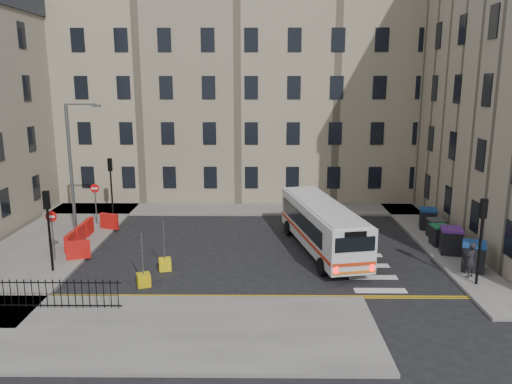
{
  "coord_description": "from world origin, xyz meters",
  "views": [
    {
      "loc": [
        -1.56,
        -27.53,
        9.45
      ],
      "look_at": [
        -1.82,
        1.48,
        3.0
      ],
      "focal_mm": 35.0,
      "sensor_mm": 36.0,
      "label": 1
    }
  ],
  "objects_px": {
    "bus": "(322,225)",
    "wheelie_bin_e": "(428,219)",
    "wheelie_bin_b": "(451,240)",
    "pedestrian": "(470,260)",
    "bollard_yellow": "(165,264)",
    "wheelie_bin_a": "(473,256)",
    "wheelie_bin_c": "(440,235)",
    "bollard_chevron": "(144,280)",
    "wheelie_bin_d": "(436,228)",
    "streetlamp": "(71,168)"
  },
  "relations": [
    {
      "from": "bollard_chevron",
      "to": "wheelie_bin_d",
      "type": "bearing_deg",
      "value": 24.01
    },
    {
      "from": "wheelie_bin_c",
      "to": "wheelie_bin_d",
      "type": "bearing_deg",
      "value": 76.02
    },
    {
      "from": "bollard_yellow",
      "to": "wheelie_bin_d",
      "type": "bearing_deg",
      "value": 18.33
    },
    {
      "from": "streetlamp",
      "to": "wheelie_bin_e",
      "type": "xyz_separation_m",
      "value": [
        22.24,
        1.51,
        -3.53
      ]
    },
    {
      "from": "pedestrian",
      "to": "bollard_chevron",
      "type": "relative_size",
      "value": 2.9
    },
    {
      "from": "bollard_chevron",
      "to": "wheelie_bin_e",
      "type": "bearing_deg",
      "value": 29.07
    },
    {
      "from": "wheelie_bin_b",
      "to": "pedestrian",
      "type": "xyz_separation_m",
      "value": [
        -0.37,
        -3.52,
        0.15
      ]
    },
    {
      "from": "wheelie_bin_b",
      "to": "wheelie_bin_d",
      "type": "height_order",
      "value": "wheelie_bin_b"
    },
    {
      "from": "wheelie_bin_d",
      "to": "wheelie_bin_e",
      "type": "relative_size",
      "value": 0.83
    },
    {
      "from": "pedestrian",
      "to": "wheelie_bin_a",
      "type": "bearing_deg",
      "value": -159.21
    },
    {
      "from": "bollard_yellow",
      "to": "pedestrian",
      "type": "bearing_deg",
      "value": -4.5
    },
    {
      "from": "wheelie_bin_d",
      "to": "wheelie_bin_a",
      "type": "bearing_deg",
      "value": -93.23
    },
    {
      "from": "wheelie_bin_a",
      "to": "wheelie_bin_d",
      "type": "xyz_separation_m",
      "value": [
        -0.03,
        5.35,
        -0.14
      ]
    },
    {
      "from": "wheelie_bin_c",
      "to": "wheelie_bin_d",
      "type": "height_order",
      "value": "wheelie_bin_c"
    },
    {
      "from": "wheelie_bin_a",
      "to": "bollard_yellow",
      "type": "relative_size",
      "value": 2.7
    },
    {
      "from": "wheelie_bin_c",
      "to": "bollard_chevron",
      "type": "xyz_separation_m",
      "value": [
        -15.91,
        -5.75,
        -0.44
      ]
    },
    {
      "from": "wheelie_bin_b",
      "to": "bollard_chevron",
      "type": "height_order",
      "value": "wheelie_bin_b"
    },
    {
      "from": "wheelie_bin_d",
      "to": "pedestrian",
      "type": "height_order",
      "value": "pedestrian"
    },
    {
      "from": "streetlamp",
      "to": "wheelie_bin_c",
      "type": "bearing_deg",
      "value": -4.72
    },
    {
      "from": "wheelie_bin_e",
      "to": "pedestrian",
      "type": "height_order",
      "value": "pedestrian"
    },
    {
      "from": "streetlamp",
      "to": "wheelie_bin_d",
      "type": "xyz_separation_m",
      "value": [
        22.14,
        -0.33,
        -3.61
      ]
    },
    {
      "from": "wheelie_bin_d",
      "to": "bollard_yellow",
      "type": "distance_m",
      "value": 16.41
    },
    {
      "from": "streetlamp",
      "to": "wheelie_bin_b",
      "type": "distance_m",
      "value": 22.46
    },
    {
      "from": "bus",
      "to": "wheelie_bin_e",
      "type": "distance_m",
      "value": 8.38
    },
    {
      "from": "streetlamp",
      "to": "wheelie_bin_a",
      "type": "bearing_deg",
      "value": -14.37
    },
    {
      "from": "wheelie_bin_e",
      "to": "bollard_chevron",
      "type": "relative_size",
      "value": 2.29
    },
    {
      "from": "bollard_yellow",
      "to": "wheelie_bin_a",
      "type": "bearing_deg",
      "value": -0.68
    },
    {
      "from": "wheelie_bin_a",
      "to": "wheelie_bin_e",
      "type": "bearing_deg",
      "value": 112.09
    },
    {
      "from": "wheelie_bin_b",
      "to": "bollard_yellow",
      "type": "bearing_deg",
      "value": -158.36
    },
    {
      "from": "bus",
      "to": "wheelie_bin_c",
      "type": "bearing_deg",
      "value": -5.52
    },
    {
      "from": "wheelie_bin_d",
      "to": "wheelie_bin_e",
      "type": "height_order",
      "value": "wheelie_bin_e"
    },
    {
      "from": "bus",
      "to": "bollard_yellow",
      "type": "height_order",
      "value": "bus"
    },
    {
      "from": "streetlamp",
      "to": "bus",
      "type": "bearing_deg",
      "value": -9.45
    },
    {
      "from": "wheelie_bin_d",
      "to": "wheelie_bin_e",
      "type": "bearing_deg",
      "value": 83.19
    },
    {
      "from": "bus",
      "to": "pedestrian",
      "type": "height_order",
      "value": "bus"
    },
    {
      "from": "bollard_yellow",
      "to": "bollard_chevron",
      "type": "xyz_separation_m",
      "value": [
        -0.62,
        -2.06,
        0.0
      ]
    },
    {
      "from": "bus",
      "to": "wheelie_bin_b",
      "type": "xyz_separation_m",
      "value": [
        7.05,
        -0.67,
        -0.69
      ]
    },
    {
      "from": "bus",
      "to": "wheelie_bin_c",
      "type": "relative_size",
      "value": 8.62
    },
    {
      "from": "wheelie_bin_d",
      "to": "pedestrian",
      "type": "distance_m",
      "value": 6.37
    },
    {
      "from": "bollard_yellow",
      "to": "bus",
      "type": "bearing_deg",
      "value": 19.82
    },
    {
      "from": "wheelie_bin_c",
      "to": "bollard_yellow",
      "type": "height_order",
      "value": "wheelie_bin_c"
    },
    {
      "from": "bollard_chevron",
      "to": "wheelie_bin_b",
      "type": "bearing_deg",
      "value": 15.32
    },
    {
      "from": "wheelie_bin_c",
      "to": "pedestrian",
      "type": "distance_m",
      "value": 4.89
    },
    {
      "from": "pedestrian",
      "to": "bollard_chevron",
      "type": "distance_m",
      "value": 15.7
    },
    {
      "from": "wheelie_bin_d",
      "to": "wheelie_bin_b",
      "type": "bearing_deg",
      "value": -97.08
    },
    {
      "from": "bus",
      "to": "streetlamp",
      "type": "bearing_deg",
      "value": 159.43
    },
    {
      "from": "wheelie_bin_c",
      "to": "wheelie_bin_e",
      "type": "height_order",
      "value": "wheelie_bin_e"
    },
    {
      "from": "wheelie_bin_b",
      "to": "bollard_yellow",
      "type": "distance_m",
      "value": 15.59
    },
    {
      "from": "streetlamp",
      "to": "wheelie_bin_c",
      "type": "xyz_separation_m",
      "value": [
        21.85,
        -1.8,
        -3.59
      ]
    },
    {
      "from": "wheelie_bin_c",
      "to": "wheelie_bin_e",
      "type": "xyz_separation_m",
      "value": [
        0.39,
        3.32,
        0.07
      ]
    }
  ]
}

